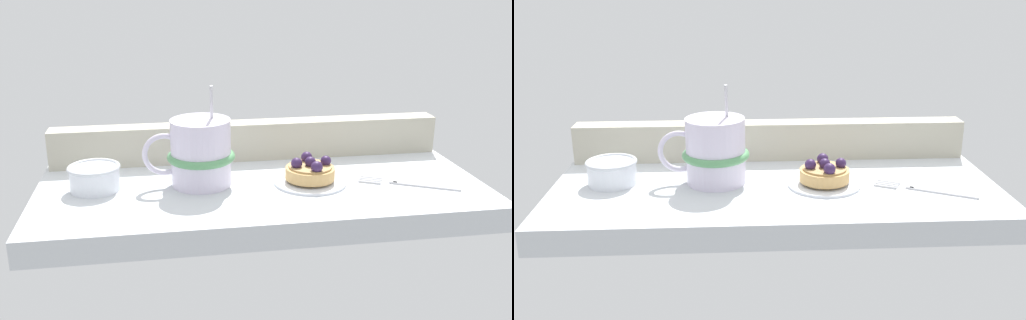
% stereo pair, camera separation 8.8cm
% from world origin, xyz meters
% --- Properties ---
extents(ground_plane, '(0.68, 0.31, 0.04)m').
position_xyz_m(ground_plane, '(0.00, 0.00, -0.02)').
color(ground_plane, silver).
extents(window_rail_back, '(0.67, 0.04, 0.06)m').
position_xyz_m(window_rail_back, '(0.00, 0.13, 0.03)').
color(window_rail_back, '#B2AD99').
rests_on(window_rail_back, ground_plane).
extents(dessert_plate, '(0.11, 0.11, 0.01)m').
position_xyz_m(dessert_plate, '(0.07, -0.01, 0.00)').
color(dessert_plate, silver).
rests_on(dessert_plate, ground_plane).
extents(raspberry_tart, '(0.08, 0.08, 0.04)m').
position_xyz_m(raspberry_tart, '(0.07, -0.01, 0.02)').
color(raspberry_tart, tan).
rests_on(raspberry_tart, dessert_plate).
extents(coffee_mug, '(0.14, 0.10, 0.15)m').
position_xyz_m(coffee_mug, '(-0.09, 0.01, 0.05)').
color(coffee_mug, silver).
rests_on(coffee_mug, ground_plane).
extents(dessert_fork, '(0.14, 0.09, 0.01)m').
position_xyz_m(dessert_fork, '(0.22, -0.04, 0.00)').
color(dessert_fork, silver).
rests_on(dessert_fork, ground_plane).
extents(sugar_bowl, '(0.08, 0.08, 0.04)m').
position_xyz_m(sugar_bowl, '(-0.25, 0.01, 0.02)').
color(sugar_bowl, silver).
rests_on(sugar_bowl, ground_plane).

